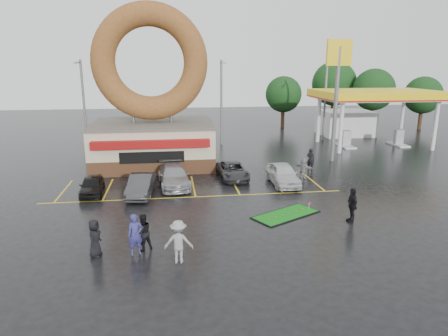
{
  "coord_description": "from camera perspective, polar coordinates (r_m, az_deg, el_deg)",
  "views": [
    {
      "loc": [
        -1.49,
        -21.74,
        8.52
      ],
      "look_at": [
        1.76,
        2.32,
        2.2
      ],
      "focal_mm": 32.0,
      "sensor_mm": 36.0,
      "label": 1
    }
  ],
  "objects": [
    {
      "name": "person_walker_near",
      "position": [
        31.28,
        11.23,
        -0.0
      ],
      "size": [
        1.28,
        1.44,
        1.58
      ],
      "primitive_type": "imported",
      "rotation": [
        0.0,
        0.0,
        2.24
      ],
      "color": "gray",
      "rests_on": "ground"
    },
    {
      "name": "ground",
      "position": [
        23.4,
        -3.54,
        -6.79
      ],
      "size": [
        120.0,
        120.0,
        0.0
      ],
      "primitive_type": "plane",
      "color": "black",
      "rests_on": "ground"
    },
    {
      "name": "tree_far_c",
      "position": [
        60.55,
        15.46,
        11.54
      ],
      "size": [
        6.3,
        6.3,
        9.0
      ],
      "color": "#332114",
      "rests_on": "ground"
    },
    {
      "name": "tree_far_b",
      "position": [
        60.1,
        26.56,
        9.28
      ],
      "size": [
        4.9,
        4.9,
        7.0
      ],
      "color": "#332114",
      "rests_on": "ground"
    },
    {
      "name": "car_grey",
      "position": [
        30.59,
        1.2,
        -0.39
      ],
      "size": [
        2.23,
        4.51,
        1.23
      ],
      "primitive_type": "imported",
      "rotation": [
        0.0,
        0.0,
        0.04
      ],
      "color": "#2F2F31",
      "rests_on": "ground"
    },
    {
      "name": "putting_green",
      "position": [
        23.69,
        8.83,
        -6.58
      ],
      "size": [
        4.41,
        3.52,
        0.51
      ],
      "color": "black",
      "rests_on": "ground"
    },
    {
      "name": "streetlight_mid",
      "position": [
        43.17,
        -0.37,
        9.62
      ],
      "size": [
        0.4,
        2.21,
        9.0
      ],
      "color": "slate",
      "rests_on": "ground"
    },
    {
      "name": "car_white",
      "position": [
        29.41,
        8.43,
        -0.86
      ],
      "size": [
        1.85,
        4.52,
        1.53
      ],
      "primitive_type": "imported",
      "rotation": [
        0.0,
        0.0,
        -0.01
      ],
      "color": "silver",
      "rests_on": "ground"
    },
    {
      "name": "person_cameraman",
      "position": [
        23.28,
        17.82,
        -5.05
      ],
      "size": [
        0.56,
        1.17,
        1.95
      ],
      "primitive_type": "imported",
      "rotation": [
        0.0,
        0.0,
        -1.64
      ],
      "color": "black",
      "rests_on": "ground"
    },
    {
      "name": "car_black",
      "position": [
        28.3,
        -18.35,
        -2.37
      ],
      "size": [
        1.77,
        3.79,
        1.25
      ],
      "primitive_type": "imported",
      "rotation": [
        0.0,
        0.0,
        0.08
      ],
      "color": "black",
      "rests_on": "ground"
    },
    {
      "name": "tree_far_d",
      "position": [
        56.07,
        8.5,
        10.36
      ],
      "size": [
        4.9,
        4.9,
        7.0
      ],
      "color": "#332114",
      "rests_on": "ground"
    },
    {
      "name": "gas_station",
      "position": [
        48.03,
        19.12,
        8.04
      ],
      "size": [
        12.3,
        13.65,
        5.9
      ],
      "color": "silver",
      "rests_on": "ground"
    },
    {
      "name": "streetlight_left",
      "position": [
        42.68,
        -19.4,
        8.75
      ],
      "size": [
        0.4,
        2.21,
        9.0
      ],
      "color": "slate",
      "rests_on": "ground"
    },
    {
      "name": "dumpster",
      "position": [
        34.33,
        -17.56,
        0.65
      ],
      "size": [
        2.01,
        1.55,
        1.3
      ],
      "primitive_type": "cube",
      "rotation": [
        0.0,
        0.0,
        0.21
      ],
      "color": "#1B4823",
      "rests_on": "ground"
    },
    {
      "name": "car_silver",
      "position": [
        28.92,
        -7.18,
        -1.16
      ],
      "size": [
        2.47,
        5.18,
        1.46
      ],
      "primitive_type": "imported",
      "rotation": [
        0.0,
        0.0,
        0.09
      ],
      "color": "#939498",
      "rests_on": "ground"
    },
    {
      "name": "streetlight_right",
      "position": [
        47.18,
        14.29,
        9.6
      ],
      "size": [
        0.4,
        2.21,
        9.0
      ],
      "color": "slate",
      "rests_on": "ground"
    },
    {
      "name": "car_dgrey",
      "position": [
        27.19,
        -11.78,
        -2.45
      ],
      "size": [
        1.9,
        4.35,
        1.39
      ],
      "primitive_type": "imported",
      "rotation": [
        0.0,
        0.0,
        -0.1
      ],
      "color": "#323234",
      "rests_on": "ground"
    },
    {
      "name": "person_blackjkt",
      "position": [
        19.31,
        -11.53,
        -8.98
      ],
      "size": [
        1.09,
        1.02,
        1.79
      ],
      "primitive_type": "imported",
      "rotation": [
        0.0,
        0.0,
        3.67
      ],
      "color": "black",
      "rests_on": "ground"
    },
    {
      "name": "person_bystander",
      "position": [
        19.29,
        -17.99,
        -9.49
      ],
      "size": [
        0.71,
        0.95,
        1.77
      ],
      "primitive_type": "imported",
      "rotation": [
        0.0,
        0.0,
        1.39
      ],
      "color": "black",
      "rests_on": "ground"
    },
    {
      "name": "person_blue",
      "position": [
        18.96,
        -12.55,
        -9.26
      ],
      "size": [
        0.8,
        0.64,
        1.93
      ],
      "primitive_type": "imported",
      "rotation": [
        0.0,
        0.0,
        0.27
      ],
      "color": "navy",
      "rests_on": "ground"
    },
    {
      "name": "donut_shop",
      "position": [
        34.98,
        -10.21,
        7.71
      ],
      "size": [
        10.2,
        8.7,
        13.5
      ],
      "color": "#472B19",
      "rests_on": "ground"
    },
    {
      "name": "shell_sign",
      "position": [
        36.74,
        15.91,
        12.27
      ],
      "size": [
        2.2,
        0.36,
        10.6
      ],
      "color": "slate",
      "rests_on": "ground"
    },
    {
      "name": "person_hoodie",
      "position": [
        17.89,
        -6.51,
        -10.42
      ],
      "size": [
        1.34,
        0.86,
        1.97
      ],
      "primitive_type": "imported",
      "rotation": [
        0.0,
        0.0,
        3.03
      ],
      "color": "gray",
      "rests_on": "ground"
    },
    {
      "name": "tree_far_a",
      "position": [
        58.69,
        20.6,
        10.42
      ],
      "size": [
        5.6,
        5.6,
        8.0
      ],
      "color": "#332114",
      "rests_on": "ground"
    },
    {
      "name": "person_walker_far",
      "position": [
        33.7,
        12.25,
        1.21
      ],
      "size": [
        0.79,
        0.78,
        1.83
      ],
      "primitive_type": "imported",
      "rotation": [
        0.0,
        0.0,
        2.4
      ],
      "color": "black",
      "rests_on": "ground"
    }
  ]
}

